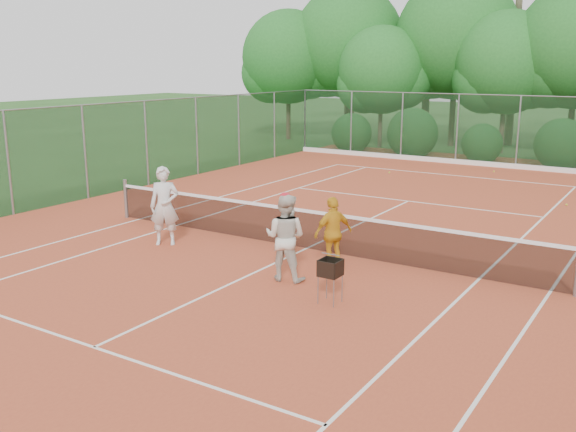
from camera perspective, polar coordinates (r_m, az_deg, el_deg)
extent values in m
plane|color=#254E1B|center=(15.21, 1.57, -3.02)|extent=(120.00, 120.00, 0.00)
cube|color=#B44929|center=(15.21, 1.57, -2.98)|extent=(18.00, 36.00, 0.02)
cylinder|color=gray|center=(18.72, -14.22, 1.50)|extent=(0.10, 0.10, 1.10)
cube|color=black|center=(15.09, 1.58, -1.27)|extent=(11.87, 0.03, 0.86)
cube|color=white|center=(14.97, 1.60, 0.45)|extent=(11.87, 0.04, 0.07)
imported|color=silver|center=(15.66, -10.92, 0.89)|extent=(0.83, 0.77, 1.90)
imported|color=beige|center=(12.86, -0.24, -1.90)|extent=(0.97, 0.81, 1.78)
ellipsoid|color=red|center=(12.66, -0.25, 1.80)|extent=(0.22, 0.22, 0.14)
imported|color=gold|center=(13.65, 4.03, -1.50)|extent=(0.77, 0.98, 1.56)
cylinder|color=gray|center=(11.75, 2.68, -6.61)|extent=(0.02, 0.02, 0.53)
cylinder|color=gray|center=(11.88, 4.83, -6.43)|extent=(0.02, 0.02, 0.53)
cube|color=black|center=(11.68, 3.79, -4.60)|extent=(0.36, 0.36, 0.31)
sphere|color=#B4CE2F|center=(25.96, 9.00, 3.84)|extent=(0.07, 0.07, 0.07)
sphere|color=gold|center=(27.23, 17.83, 3.80)|extent=(0.07, 0.07, 0.07)
sphere|color=gold|center=(21.56, 23.52, 0.92)|extent=(0.07, 0.07, 0.07)
cube|color=white|center=(25.90, 15.20, 3.44)|extent=(11.03, 0.06, 0.01)
cube|color=white|center=(18.52, -13.16, -0.30)|extent=(0.06, 23.77, 0.01)
cube|color=white|center=(13.40, 22.28, -6.26)|extent=(0.06, 23.77, 0.01)
cube|color=white|center=(17.59, -10.00, -0.87)|extent=(0.06, 23.77, 0.01)
cube|color=white|center=(13.67, 16.60, -5.41)|extent=(0.06, 23.77, 0.01)
cube|color=white|center=(20.80, 10.64, 1.32)|extent=(8.23, 0.06, 0.01)
cube|color=white|center=(10.57, -16.86, -11.11)|extent=(8.23, 0.06, 0.01)
cube|color=white|center=(15.21, 1.57, -2.94)|extent=(0.06, 12.80, 0.01)
cube|color=#19381E|center=(28.67, 17.27, 7.26)|extent=(18.00, 0.02, 3.00)
cylinder|color=gray|center=(32.20, 1.51, 8.47)|extent=(0.07, 0.07, 3.00)
cube|color=#19381E|center=(20.01, -23.60, 4.30)|extent=(0.02, 33.00, 3.00)
cylinder|color=gray|center=(32.20, 1.51, 8.47)|extent=(0.07, 0.07, 3.00)
cylinder|color=brown|center=(37.40, 0.03, 9.71)|extent=(0.26, 0.26, 3.75)
sphere|color=#206021|center=(37.33, 0.04, 13.96)|extent=(5.25, 5.25, 5.25)
cylinder|color=brown|center=(37.20, 5.26, 10.13)|extent=(0.30, 0.30, 4.40)
sphere|color=#206021|center=(37.16, 5.37, 15.15)|extent=(6.16, 6.16, 6.16)
cylinder|color=brown|center=(34.14, 8.22, 8.75)|extent=(0.22, 0.22, 3.20)
sphere|color=#206021|center=(34.04, 8.35, 12.73)|extent=(4.48, 4.48, 4.48)
cylinder|color=brown|center=(35.35, 14.45, 9.68)|extent=(0.31, 0.31, 4.50)
sphere|color=#206021|center=(35.31, 14.78, 15.08)|extent=(6.30, 6.30, 6.30)
cylinder|color=brown|center=(33.12, 18.56, 8.32)|extent=(0.24, 0.24, 3.50)
sphere|color=#206021|center=(33.02, 18.90, 12.79)|extent=(4.90, 4.90, 4.90)
cylinder|color=brown|center=(33.00, 23.91, 8.38)|extent=(0.28, 0.28, 4.10)
cone|color=brown|center=(38.76, 5.78, 16.61)|extent=(0.44, 0.44, 13.00)
cone|color=brown|center=(35.80, 12.41, 15.04)|extent=(0.44, 0.44, 11.00)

